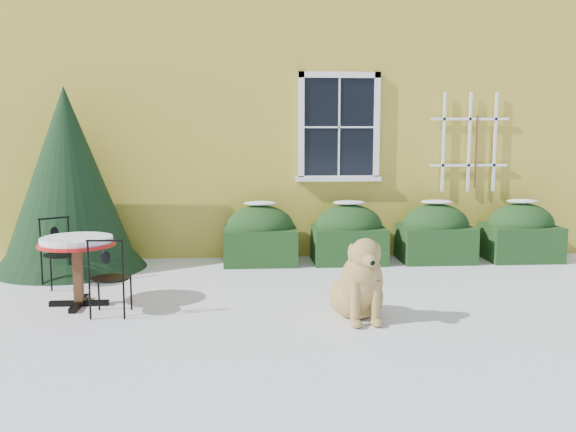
{
  "coord_description": "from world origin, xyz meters",
  "views": [
    {
      "loc": [
        -0.53,
        -6.66,
        1.92
      ],
      "look_at": [
        0.0,
        1.0,
        0.9
      ],
      "focal_mm": 40.0,
      "sensor_mm": 36.0,
      "label": 1
    }
  ],
  "objects": [
    {
      "name": "ground",
      "position": [
        0.0,
        0.0,
        0.0
      ],
      "size": [
        80.0,
        80.0,
        0.0
      ],
      "primitive_type": "plane",
      "color": "white",
      "rests_on": "ground"
    },
    {
      "name": "bistro_table",
      "position": [
        -2.36,
        0.39,
        0.64
      ],
      "size": [
        0.83,
        0.83,
        0.77
      ],
      "rotation": [
        0.0,
        0.0,
        -0.24
      ],
      "color": "black",
      "rests_on": "ground"
    },
    {
      "name": "dog",
      "position": [
        0.64,
        -0.35,
        0.36
      ],
      "size": [
        0.62,
        1.01,
        0.9
      ],
      "rotation": [
        0.0,
        0.0,
        0.09
      ],
      "color": "tan",
      "rests_on": "ground"
    },
    {
      "name": "house",
      "position": [
        0.0,
        7.0,
        3.22
      ],
      "size": [
        12.4,
        8.4,
        6.4
      ],
      "color": "gold",
      "rests_on": "ground"
    },
    {
      "name": "patio_chair_far",
      "position": [
        -2.83,
        1.34,
        0.42
      ],
      "size": [
        0.52,
        0.52,
        0.85
      ],
      "rotation": [
        0.0,
        0.0,
        0.6
      ],
      "color": "black",
      "rests_on": "ground"
    },
    {
      "name": "evergreen_shrub",
      "position": [
        -2.97,
        2.38,
        1.02
      ],
      "size": [
        2.09,
        2.09,
        2.53
      ],
      "rotation": [
        0.0,
        0.0,
        -0.38
      ],
      "color": "black",
      "rests_on": "ground"
    },
    {
      "name": "patio_chair_near",
      "position": [
        -1.93,
        -0.02,
        0.42
      ],
      "size": [
        0.4,
        0.4,
        0.83
      ],
      "rotation": [
        0.0,
        0.0,
        3.11
      ],
      "color": "black",
      "rests_on": "ground"
    },
    {
      "name": "hedge_row",
      "position": [
        1.65,
        2.55,
        0.4
      ],
      "size": [
        4.95,
        0.8,
        0.91
      ],
      "color": "black",
      "rests_on": "ground"
    }
  ]
}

